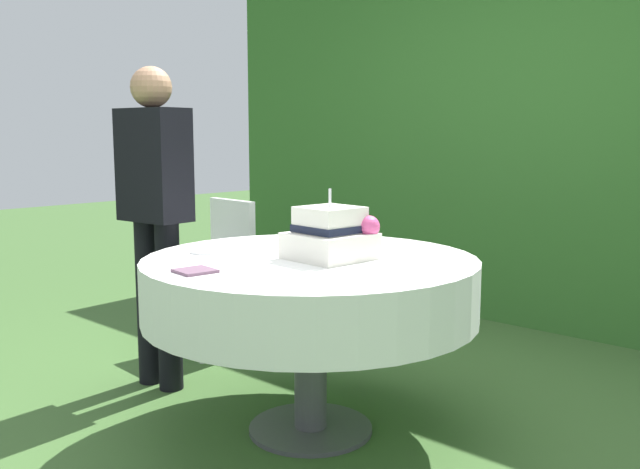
# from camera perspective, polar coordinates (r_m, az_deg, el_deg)

# --- Properties ---
(ground_plane) EXTENTS (20.00, 20.00, 0.00)m
(ground_plane) POSITION_cam_1_polar(r_m,az_deg,el_deg) (3.13, -0.78, -15.79)
(ground_plane) COLOR #3D602D
(foliage_hedge) EXTENTS (5.57, 0.50, 2.69)m
(foliage_hedge) POSITION_cam_1_polar(r_m,az_deg,el_deg) (4.88, 19.05, 8.63)
(foliage_hedge) COLOR #336628
(foliage_hedge) RESTS_ON ground_plane
(cake_table) EXTENTS (1.41, 1.41, 0.76)m
(cake_table) POSITION_cam_1_polar(r_m,az_deg,el_deg) (2.93, -0.80, -4.40)
(cake_table) COLOR #4C4C51
(cake_table) RESTS_ON ground_plane
(wedding_cake) EXTENTS (0.33, 0.33, 0.29)m
(wedding_cake) POSITION_cam_1_polar(r_m,az_deg,el_deg) (2.86, 0.96, -0.08)
(wedding_cake) COLOR white
(wedding_cake) RESTS_ON cake_table
(serving_plate_near) EXTENTS (0.11, 0.11, 0.01)m
(serving_plate_near) POSITION_cam_1_polar(r_m,az_deg,el_deg) (3.16, 6.58, -1.04)
(serving_plate_near) COLOR white
(serving_plate_near) RESTS_ON cake_table
(serving_plate_far) EXTENTS (0.14, 0.14, 0.01)m
(serving_plate_far) POSITION_cam_1_polar(r_m,az_deg,el_deg) (3.06, -9.26, -1.38)
(serving_plate_far) COLOR white
(serving_plate_far) RESTS_ON cake_table
(napkin_stack) EXTENTS (0.15, 0.15, 0.01)m
(napkin_stack) POSITION_cam_1_polar(r_m,az_deg,el_deg) (2.64, -10.24, -2.96)
(napkin_stack) COLOR #6B4C60
(napkin_stack) RESTS_ON cake_table
(garden_chair) EXTENTS (0.43, 0.43, 0.89)m
(garden_chair) POSITION_cam_1_polar(r_m,az_deg,el_deg) (4.14, -8.30, -2.06)
(garden_chair) COLOR white
(garden_chair) RESTS_ON ground_plane
(standing_person) EXTENTS (0.38, 0.23, 1.60)m
(standing_person) POSITION_cam_1_polar(r_m,az_deg,el_deg) (3.52, -13.40, 2.38)
(standing_person) COLOR black
(standing_person) RESTS_ON ground_plane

